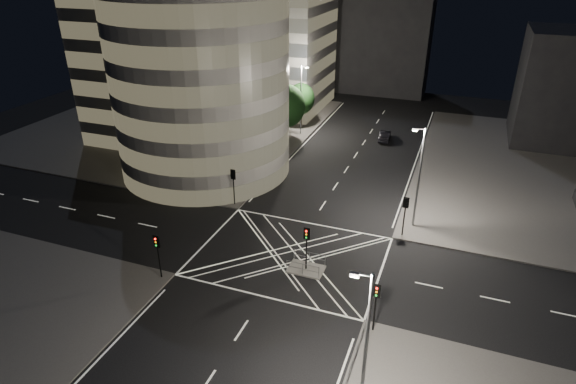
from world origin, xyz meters
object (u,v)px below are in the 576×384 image
at_px(traffic_signal_fr, 405,209).
at_px(sedan, 385,136).
at_px(traffic_signal_fl, 233,180).
at_px(traffic_signal_nl, 158,249).
at_px(street_lamp_right_near, 365,345).
at_px(traffic_signal_island, 307,241).
at_px(street_lamp_right_far, 419,175).
at_px(central_island, 306,269).
at_px(traffic_signal_nr, 376,299).
at_px(street_lamp_left_near, 248,139).
at_px(street_lamp_left_far, 301,98).

distance_m(traffic_signal_fr, sedan, 25.99).
bearing_deg(traffic_signal_fl, traffic_signal_nl, -90.00).
height_order(street_lamp_right_near, sedan, street_lamp_right_near).
bearing_deg(traffic_signal_nl, traffic_signal_island, 26.14).
bearing_deg(street_lamp_right_far, street_lamp_right_near, -90.00).
xyz_separation_m(traffic_signal_fl, traffic_signal_nl, (0.00, -13.60, 0.00)).
relative_size(traffic_signal_island, street_lamp_right_near, 0.40).
bearing_deg(central_island, traffic_signal_nr, -37.93).
xyz_separation_m(street_lamp_right_near, sedan, (-6.91, 45.92, -4.84)).
xyz_separation_m(traffic_signal_nr, traffic_signal_island, (-6.80, 5.30, 0.00)).
bearing_deg(traffic_signal_nr, street_lamp_left_near, 134.13).
relative_size(central_island, traffic_signal_nl, 0.75).
xyz_separation_m(central_island, traffic_signal_nl, (-10.80, -5.30, 2.84)).
distance_m(traffic_signal_fl, traffic_signal_island, 13.62).
relative_size(traffic_signal_nr, street_lamp_right_near, 0.40).
relative_size(traffic_signal_fl, traffic_signal_fr, 1.00).
bearing_deg(central_island, street_lamp_right_near, -59.25).
bearing_deg(street_lamp_right_near, street_lamp_right_far, 90.00).
bearing_deg(street_lamp_right_far, traffic_signal_fl, -173.12).
bearing_deg(traffic_signal_fr, traffic_signal_fl, 180.00).
relative_size(street_lamp_right_far, street_lamp_right_near, 1.00).
bearing_deg(street_lamp_right_near, traffic_signal_fr, 91.75).
height_order(central_island, street_lamp_left_near, street_lamp_left_near).
distance_m(central_island, traffic_signal_fl, 13.91).
height_order(traffic_signal_nr, street_lamp_right_far, street_lamp_right_far).
distance_m(traffic_signal_nl, street_lamp_left_near, 18.99).
xyz_separation_m(street_lamp_left_far, sedan, (11.96, 1.92, -4.84)).
xyz_separation_m(traffic_signal_fr, street_lamp_left_far, (-18.24, 23.20, 2.63)).
height_order(street_lamp_left_far, street_lamp_right_far, same).
xyz_separation_m(traffic_signal_nr, street_lamp_right_far, (0.64, 15.80, 2.63)).
relative_size(street_lamp_left_far, street_lamp_right_near, 1.00).
bearing_deg(traffic_signal_fr, street_lamp_left_far, 128.17).
xyz_separation_m(traffic_signal_island, street_lamp_right_near, (7.44, -12.50, 2.63)).
distance_m(street_lamp_left_near, street_lamp_right_far, 19.11).
bearing_deg(traffic_signal_fr, street_lamp_right_near, -88.25).
relative_size(traffic_signal_nl, street_lamp_right_far, 0.40).
bearing_deg(traffic_signal_nr, street_lamp_right_near, -84.96).
bearing_deg(traffic_signal_nl, central_island, 26.14).
bearing_deg(traffic_signal_nl, street_lamp_left_far, 90.99).
xyz_separation_m(traffic_signal_nr, street_lamp_right_near, (0.64, -7.20, 2.63)).
distance_m(traffic_signal_nl, traffic_signal_island, 12.03).
bearing_deg(traffic_signal_island, street_lamp_right_far, 54.70).
bearing_deg(sedan, street_lamp_right_near, 93.92).
bearing_deg(street_lamp_right_far, traffic_signal_nr, -92.30).
distance_m(traffic_signal_fl, street_lamp_left_near, 5.86).
bearing_deg(street_lamp_right_far, traffic_signal_fr, -106.11).
xyz_separation_m(traffic_signal_island, street_lamp_left_near, (-11.44, 13.50, 2.63)).
bearing_deg(street_lamp_right_near, traffic_signal_fl, 131.24).
relative_size(traffic_signal_nl, traffic_signal_fr, 1.00).
height_order(street_lamp_left_near, street_lamp_left_far, same).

